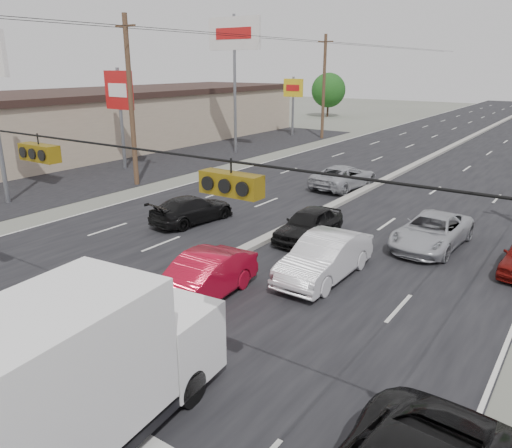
% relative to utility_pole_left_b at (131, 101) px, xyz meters
% --- Properties ---
extents(ground, '(200.00, 200.00, 0.00)m').
position_rel_utility_pole_left_b_xyz_m(ground, '(12.50, -15.00, -5.11)').
color(ground, '#606356').
rests_on(ground, ground).
extents(road_surface, '(20.00, 160.00, 0.02)m').
position_rel_utility_pole_left_b_xyz_m(road_surface, '(12.50, 15.00, -5.11)').
color(road_surface, black).
rests_on(road_surface, ground).
extents(center_median, '(0.50, 160.00, 0.20)m').
position_rel_utility_pole_left_b_xyz_m(center_median, '(12.50, 15.00, -5.01)').
color(center_median, gray).
rests_on(center_median, ground).
extents(strip_mall, '(12.00, 42.00, 4.60)m').
position_rel_utility_pole_left_b_xyz_m(strip_mall, '(-13.50, 10.00, -2.81)').
color(strip_mall, tan).
rests_on(strip_mall, ground).
extents(parking_lot, '(10.00, 42.00, 0.02)m').
position_rel_utility_pole_left_b_xyz_m(parking_lot, '(-4.50, 10.00, -5.11)').
color(parking_lot, black).
rests_on(parking_lot, ground).
extents(utility_pole_left_b, '(1.60, 0.30, 10.00)m').
position_rel_utility_pole_left_b_xyz_m(utility_pole_left_b, '(0.00, 0.00, 0.00)').
color(utility_pole_left_b, '#422D1E').
rests_on(utility_pole_left_b, ground).
extents(utility_pole_left_c, '(1.60, 0.30, 10.00)m').
position_rel_utility_pole_left_b_xyz_m(utility_pole_left_c, '(0.00, 25.00, 0.00)').
color(utility_pole_left_c, '#422D1E').
rests_on(utility_pole_left_c, ground).
extents(traffic_signals, '(25.00, 0.30, 0.54)m').
position_rel_utility_pole_left_b_xyz_m(traffic_signals, '(13.90, -15.00, 0.39)').
color(traffic_signals, black).
rests_on(traffic_signals, ground).
extents(pole_sign_mid, '(2.60, 0.25, 7.00)m').
position_rel_utility_pole_left_b_xyz_m(pole_sign_mid, '(-4.50, 3.00, 0.01)').
color(pole_sign_mid, slate).
rests_on(pole_sign_mid, ground).
extents(pole_sign_billboard, '(5.00, 0.25, 11.00)m').
position_rel_utility_pole_left_b_xyz_m(pole_sign_billboard, '(-2.00, 13.00, 3.76)').
color(pole_sign_billboard, slate).
rests_on(pole_sign_billboard, ground).
extents(pole_sign_far, '(2.20, 0.25, 6.00)m').
position_rel_utility_pole_left_b_xyz_m(pole_sign_far, '(-3.50, 25.00, -0.70)').
color(pole_sign_far, slate).
rests_on(pole_sign_far, ground).
extents(tree_left_far, '(4.80, 4.80, 6.12)m').
position_rel_utility_pole_left_b_xyz_m(tree_left_far, '(-9.50, 45.00, -1.39)').
color(tree_left_far, '#382619').
rests_on(tree_left_far, ground).
extents(box_truck, '(2.93, 6.75, 3.33)m').
position_rel_utility_pole_left_b_xyz_m(box_truck, '(16.31, -16.45, -3.40)').
color(box_truck, black).
rests_on(box_truck, ground).
extents(red_sedan, '(1.83, 4.54, 1.47)m').
position_rel_utility_pole_left_b_xyz_m(red_sedan, '(13.90, -10.00, -4.37)').
color(red_sedan, '#A00920').
rests_on(red_sedan, ground).
extents(queue_car_a, '(1.66, 4.04, 1.37)m').
position_rel_utility_pole_left_b_xyz_m(queue_car_a, '(13.90, -3.00, -4.42)').
color(queue_car_a, black).
rests_on(queue_car_a, ground).
extents(queue_car_b, '(1.68, 4.71, 1.55)m').
position_rel_utility_pole_left_b_xyz_m(queue_car_b, '(16.32, -6.24, -4.33)').
color(queue_car_b, silver).
rests_on(queue_car_b, ground).
extents(queue_car_c, '(2.49, 4.98, 1.35)m').
position_rel_utility_pole_left_b_xyz_m(queue_car_c, '(18.49, -0.95, -4.43)').
color(queue_car_c, '#A2A4A9').
rests_on(queue_car_c, ground).
extents(oncoming_near, '(2.30, 4.57, 1.27)m').
position_rel_utility_pole_left_b_xyz_m(oncoming_near, '(8.14, -3.95, -4.47)').
color(oncoming_near, black).
rests_on(oncoming_near, ground).
extents(oncoming_far, '(2.80, 5.21, 1.39)m').
position_rel_utility_pole_left_b_xyz_m(oncoming_far, '(11.10, 6.49, -4.41)').
color(oncoming_far, '#97999E').
rests_on(oncoming_far, ground).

